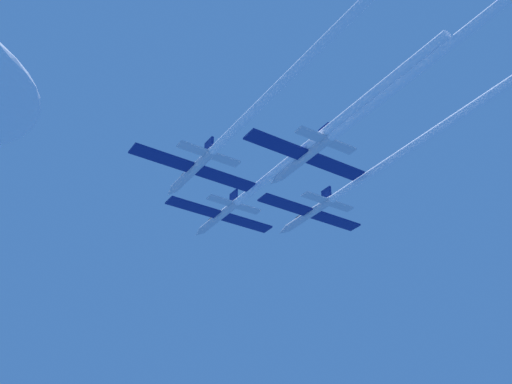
% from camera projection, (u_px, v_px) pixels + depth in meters
% --- Properties ---
extents(jet_lead, '(18.49, 55.43, 3.06)m').
position_uv_depth(jet_lead, '(272.00, 174.00, 83.12)').
color(jet_lead, silver).
extents(jet_left_wing, '(18.49, 55.69, 3.06)m').
position_uv_depth(jet_left_wing, '(252.00, 112.00, 69.81)').
color(jet_left_wing, silver).
extents(jet_right_wing, '(18.49, 50.09, 3.06)m').
position_uv_depth(jet_right_wing, '(364.00, 178.00, 82.74)').
color(jet_right_wing, silver).
extents(jet_slot, '(18.49, 53.69, 3.06)m').
position_uv_depth(jet_slot, '(379.00, 100.00, 67.90)').
color(jet_slot, silver).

